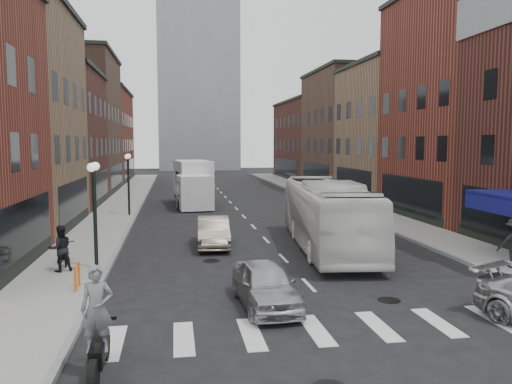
# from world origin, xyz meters

# --- Properties ---
(ground) EXTENTS (160.00, 160.00, 0.00)m
(ground) POSITION_xyz_m (0.00, 0.00, 0.00)
(ground) COLOR black
(ground) RESTS_ON ground
(sidewalk_left) EXTENTS (3.00, 74.00, 0.15)m
(sidewalk_left) POSITION_xyz_m (-8.50, 22.00, 0.07)
(sidewalk_left) COLOR gray
(sidewalk_left) RESTS_ON ground
(sidewalk_right) EXTENTS (3.00, 74.00, 0.15)m
(sidewalk_right) POSITION_xyz_m (8.50, 22.00, 0.07)
(sidewalk_right) COLOR gray
(sidewalk_right) RESTS_ON ground
(curb_left) EXTENTS (0.20, 74.00, 0.16)m
(curb_left) POSITION_xyz_m (-7.00, 22.00, 0.00)
(curb_left) COLOR gray
(curb_left) RESTS_ON ground
(curb_right) EXTENTS (0.20, 74.00, 0.16)m
(curb_right) POSITION_xyz_m (7.00, 22.00, 0.00)
(curb_right) COLOR gray
(curb_right) RESTS_ON ground
(crosswalk_stripes) EXTENTS (12.00, 2.20, 0.01)m
(crosswalk_stripes) POSITION_xyz_m (0.00, -3.00, 0.00)
(crosswalk_stripes) COLOR silver
(crosswalk_stripes) RESTS_ON ground
(bldg_left_mid_b) EXTENTS (10.30, 10.20, 10.30)m
(bldg_left_mid_b) POSITION_xyz_m (-14.99, 24.00, 5.15)
(bldg_left_mid_b) COLOR #48221A
(bldg_left_mid_b) RESTS_ON ground
(bldg_left_far_a) EXTENTS (10.30, 12.20, 13.30)m
(bldg_left_far_a) POSITION_xyz_m (-14.99, 35.00, 6.65)
(bldg_left_far_a) COLOR #503728
(bldg_left_far_a) RESTS_ON ground
(bldg_left_far_b) EXTENTS (10.30, 16.20, 11.30)m
(bldg_left_far_b) POSITION_xyz_m (-14.99, 49.00, 5.65)
(bldg_left_far_b) COLOR maroon
(bldg_left_far_b) RESTS_ON ground
(bldg_right_mid_a) EXTENTS (10.30, 10.20, 14.30)m
(bldg_right_mid_a) POSITION_xyz_m (15.00, 14.00, 7.15)
(bldg_right_mid_a) COLOR maroon
(bldg_right_mid_a) RESTS_ON ground
(bldg_right_mid_b) EXTENTS (10.30, 10.20, 11.30)m
(bldg_right_mid_b) POSITION_xyz_m (14.99, 24.00, 5.65)
(bldg_right_mid_b) COLOR #836748
(bldg_right_mid_b) RESTS_ON ground
(bldg_right_far_a) EXTENTS (10.30, 12.20, 12.30)m
(bldg_right_far_a) POSITION_xyz_m (14.99, 35.00, 6.15)
(bldg_right_far_a) COLOR #503728
(bldg_right_far_a) RESTS_ON ground
(bldg_right_far_b) EXTENTS (10.30, 16.20, 10.30)m
(bldg_right_far_b) POSITION_xyz_m (14.99, 49.00, 5.15)
(bldg_right_far_b) COLOR #48221A
(bldg_right_far_b) RESTS_ON ground
(distant_tower) EXTENTS (14.00, 14.00, 50.00)m
(distant_tower) POSITION_xyz_m (0.00, 78.00, 25.00)
(distant_tower) COLOR #9399A0
(distant_tower) RESTS_ON ground
(streetlamp_near) EXTENTS (0.32, 1.22, 4.11)m
(streetlamp_near) POSITION_xyz_m (-7.40, 4.00, 2.91)
(streetlamp_near) COLOR black
(streetlamp_near) RESTS_ON ground
(streetlamp_far) EXTENTS (0.32, 1.22, 4.11)m
(streetlamp_far) POSITION_xyz_m (-7.40, 18.00, 2.91)
(streetlamp_far) COLOR black
(streetlamp_far) RESTS_ON ground
(bike_rack) EXTENTS (0.08, 0.68, 0.80)m
(bike_rack) POSITION_xyz_m (-7.60, 1.30, 0.55)
(bike_rack) COLOR #D8590C
(bike_rack) RESTS_ON sidewalk_left
(box_truck) EXTENTS (3.01, 8.10, 3.42)m
(box_truck) POSITION_xyz_m (-3.03, 23.13, 1.69)
(box_truck) COLOR white
(box_truck) RESTS_ON ground
(motorcycle_rider) EXTENTS (0.66, 2.34, 2.38)m
(motorcycle_rider) POSITION_xyz_m (-6.06, -4.83, 1.11)
(motorcycle_rider) COLOR black
(motorcycle_rider) RESTS_ON ground
(transit_bus) EXTENTS (3.85, 11.44, 3.12)m
(transit_bus) POSITION_xyz_m (2.41, 6.68, 1.56)
(transit_bus) COLOR silver
(transit_bus) RESTS_ON ground
(sedan_left_near) EXTENTS (1.79, 3.97, 1.32)m
(sedan_left_near) POSITION_xyz_m (-1.86, -0.93, 0.66)
(sedan_left_near) COLOR #AEAEB2
(sedan_left_near) RESTS_ON ground
(sedan_left_far) EXTENTS (1.64, 4.19, 1.36)m
(sedan_left_far) POSITION_xyz_m (-2.71, 7.89, 0.68)
(sedan_left_far) COLOR #A69886
(sedan_left_far) RESTS_ON ground
(parked_bicycle) EXTENTS (1.13, 1.95, 0.97)m
(parked_bicycle) POSITION_xyz_m (-8.72, 4.93, 0.63)
(parked_bicycle) COLOR black
(parked_bicycle) RESTS_ON sidewalk_left
(ped_left_solo) EXTENTS (0.95, 0.77, 1.70)m
(ped_left_solo) POSITION_xyz_m (-8.61, 3.70, 1.00)
(ped_left_solo) COLOR black
(ped_left_solo) RESTS_ON sidewalk_left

